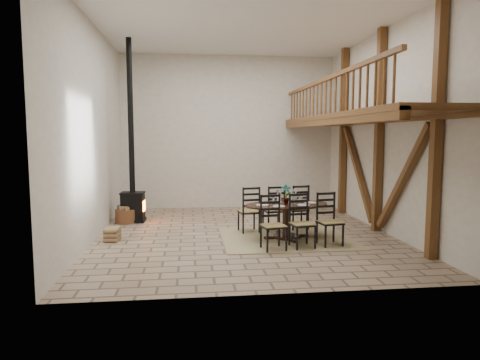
{
  "coord_description": "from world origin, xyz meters",
  "views": [
    {
      "loc": [
        -1.29,
        -10.18,
        2.41
      ],
      "look_at": [
        -0.05,
        0.4,
        1.29
      ],
      "focal_mm": 32.0,
      "sensor_mm": 36.0,
      "label": 1
    }
  ],
  "objects": [
    {
      "name": "room_shell",
      "position": [
        1.19,
        0.0,
        3.01
      ],
      "size": [
        7.02,
        8.02,
        5.01
      ],
      "color": "silver",
      "rests_on": "ground"
    },
    {
      "name": "log_stack",
      "position": [
        -3.07,
        -0.35,
        0.16
      ],
      "size": [
        0.35,
        0.45,
        0.32
      ],
      "rotation": [
        0.0,
        0.0,
        -0.1
      ],
      "color": "#9B7756",
      "rests_on": "ground"
    },
    {
      "name": "log_basket",
      "position": [
        -3.06,
        1.72,
        0.21
      ],
      "size": [
        0.58,
        0.58,
        0.48
      ],
      "rotation": [
        0.0,
        0.0,
        0.09
      ],
      "color": "brown",
      "rests_on": "ground"
    },
    {
      "name": "dining_table",
      "position": [
        0.93,
        -0.57,
        0.43
      ],
      "size": [
        2.15,
        2.46,
        1.28
      ],
      "rotation": [
        0.0,
        0.0,
        0.16
      ],
      "color": "black",
      "rests_on": "ground"
    },
    {
      "name": "rug",
      "position": [
        0.93,
        -0.57,
        0.01
      ],
      "size": [
        3.0,
        2.5,
        0.02
      ],
      "primitive_type": "cube",
      "color": "tan",
      "rests_on": "ground"
    },
    {
      "name": "wood_stove",
      "position": [
        -2.88,
        1.81,
        1.13
      ],
      "size": [
        0.68,
        0.54,
        5.0
      ],
      "rotation": [
        0.0,
        0.0,
        -0.07
      ],
      "color": "black",
      "rests_on": "ground"
    },
    {
      "name": "ground",
      "position": [
        0.0,
        0.0,
        0.0
      ],
      "size": [
        8.0,
        8.0,
        0.0
      ],
      "primitive_type": "plane",
      "color": "#9F846A",
      "rests_on": "ground"
    }
  ]
}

